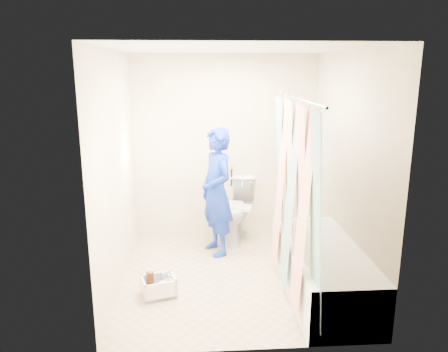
{
  "coord_description": "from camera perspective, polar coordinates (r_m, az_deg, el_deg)",
  "views": [
    {
      "loc": [
        -0.39,
        -4.37,
        2.22
      ],
      "look_at": [
        -0.08,
        0.43,
        1.02
      ],
      "focal_mm": 35.0,
      "sensor_mm": 36.0,
      "label": 1
    }
  ],
  "objects": [
    {
      "name": "bathtub",
      "position": [
        4.58,
        12.67,
        -11.68
      ],
      "size": [
        0.7,
        1.75,
        0.5
      ],
      "color": "white",
      "rests_on": "ground"
    },
    {
      "name": "wall_back",
      "position": [
        5.78,
        0.22,
        3.78
      ],
      "size": [
        2.4,
        0.02,
        2.4
      ],
      "primitive_type": "cube",
      "color": "beige",
      "rests_on": "ground"
    },
    {
      "name": "wall_front",
      "position": [
        3.26,
        3.39,
        -4.33
      ],
      "size": [
        2.4,
        0.02,
        2.4
      ],
      "primitive_type": "cube",
      "color": "beige",
      "rests_on": "ground"
    },
    {
      "name": "cleaning_caddy",
      "position": [
        4.54,
        -8.39,
        -14.16
      ],
      "size": [
        0.38,
        0.34,
        0.25
      ],
      "rotation": [
        0.0,
        0.0,
        0.29
      ],
      "color": "silver",
      "rests_on": "ground"
    },
    {
      "name": "tank_internals",
      "position": [
        5.87,
        1.36,
        0.04
      ],
      "size": [
        0.19,
        0.09,
        0.27
      ],
      "color": "black",
      "rests_on": "toilet"
    },
    {
      "name": "curtain_rod",
      "position": [
        4.06,
        9.41,
        9.94
      ],
      "size": [
        0.02,
        1.9,
        0.02
      ],
      "primitive_type": "cylinder",
      "rotation": [
        1.57,
        0.0,
        0.0
      ],
      "color": "silver",
      "rests_on": "wall_back"
    },
    {
      "name": "ceiling",
      "position": [
        4.39,
        1.46,
        16.29
      ],
      "size": [
        2.4,
        2.6,
        0.02
      ],
      "primitive_type": "cube",
      "color": "silver",
      "rests_on": "wall_back"
    },
    {
      "name": "tank_lid",
      "position": [
        5.62,
        1.05,
        -4.07
      ],
      "size": [
        0.55,
        0.36,
        0.04
      ],
      "primitive_type": "cube",
      "rotation": [
        0.0,
        0.0,
        -0.3
      ],
      "color": "silver",
      "rests_on": "toilet"
    },
    {
      "name": "floor",
      "position": [
        4.92,
        1.28,
        -12.88
      ],
      "size": [
        2.6,
        2.6,
        0.0
      ],
      "primitive_type": "plane",
      "color": "tan",
      "rests_on": "ground"
    },
    {
      "name": "wall_right",
      "position": [
        4.76,
        15.9,
        1.04
      ],
      "size": [
        0.02,
        2.6,
        2.4
      ],
      "primitive_type": "cube",
      "color": "beige",
      "rests_on": "ground"
    },
    {
      "name": "shower_curtain",
      "position": [
        4.23,
        8.91,
        -2.73
      ],
      "size": [
        0.06,
        1.75,
        1.8
      ],
      "primitive_type": "cube",
      "color": "white",
      "rests_on": "curtain_rod"
    },
    {
      "name": "toilet",
      "position": [
        5.77,
        1.33,
        -4.34
      ],
      "size": [
        0.68,
        0.9,
        0.82
      ],
      "primitive_type": "imported",
      "rotation": [
        0.0,
        0.0,
        -0.3
      ],
      "color": "white",
      "rests_on": "ground"
    },
    {
      "name": "plumber",
      "position": [
        5.23,
        -0.96,
        -2.11
      ],
      "size": [
        0.56,
        0.66,
        1.55
      ],
      "primitive_type": "imported",
      "rotation": [
        0.0,
        0.0,
        -1.17
      ],
      "color": "navy",
      "rests_on": "ground"
    },
    {
      "name": "wall_left",
      "position": [
        4.56,
        -13.83,
        0.61
      ],
      "size": [
        0.02,
        2.6,
        2.4
      ],
      "primitive_type": "cube",
      "color": "beige",
      "rests_on": "ground"
    }
  ]
}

